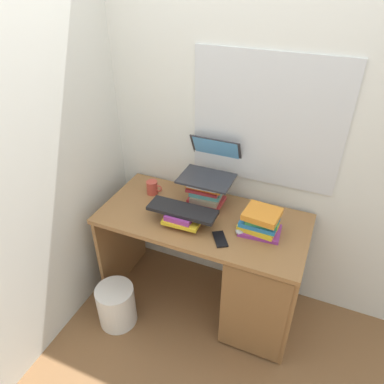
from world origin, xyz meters
name	(u,v)px	position (x,y,z in m)	size (l,w,h in m)	color
ground_plane	(201,299)	(0.00, 0.00, 0.00)	(6.00, 6.00, 0.00)	brown
wall_back	(226,116)	(0.00, 0.35, 1.30)	(6.00, 0.06, 2.60)	silver
wall_left	(83,116)	(-0.80, 0.00, 1.30)	(0.05, 6.00, 2.60)	silver
desk	(248,274)	(0.33, -0.02, 0.41)	(1.30, 0.62, 0.76)	olive
book_stack_tall	(206,192)	(-0.04, 0.13, 0.86)	(0.24, 0.19, 0.19)	#8C338C
book_stack_keyboard_riser	(183,217)	(-0.09, -0.10, 0.80)	(0.24, 0.20, 0.08)	#8C338C
book_stack_side	(260,222)	(0.36, 0.00, 0.83)	(0.25, 0.19, 0.15)	#8C338C
laptop	(211,167)	(-0.03, 0.21, 1.01)	(0.33, 0.35, 0.23)	#2D2D33
keyboard	(182,210)	(-0.10, -0.10, 0.85)	(0.42, 0.14, 0.02)	black
computer_mouse	(241,229)	(0.26, -0.04, 0.78)	(0.06, 0.10, 0.04)	#A5A8AD
mug	(152,187)	(-0.42, 0.12, 0.81)	(0.11, 0.08, 0.09)	#B23F33
cell_phone	(220,239)	(0.17, -0.16, 0.77)	(0.07, 0.14, 0.01)	black
wastebasket	(116,305)	(-0.46, -0.39, 0.15)	(0.25, 0.25, 0.30)	silver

